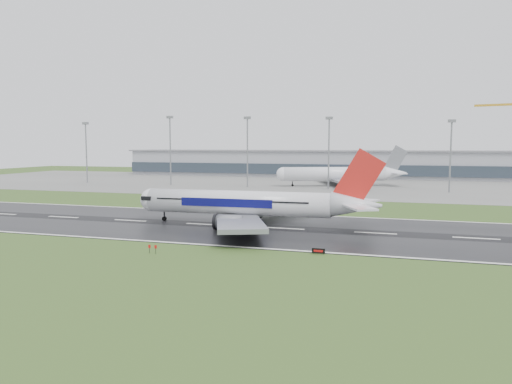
% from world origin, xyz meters
% --- Properties ---
extents(ground, '(520.00, 520.00, 0.00)m').
position_xyz_m(ground, '(0.00, 0.00, 0.00)').
color(ground, '#2F4C1B').
rests_on(ground, ground).
extents(runway, '(400.00, 45.00, 0.10)m').
position_xyz_m(runway, '(0.00, 0.00, 0.05)').
color(runway, black).
rests_on(runway, ground).
extents(apron, '(400.00, 130.00, 0.08)m').
position_xyz_m(apron, '(0.00, 125.00, 0.04)').
color(apron, slate).
rests_on(apron, ground).
extents(terminal, '(240.00, 36.00, 15.00)m').
position_xyz_m(terminal, '(0.00, 185.00, 7.50)').
color(terminal, gray).
rests_on(terminal, ground).
extents(main_airliner, '(60.38, 57.65, 17.41)m').
position_xyz_m(main_airliner, '(11.69, 2.97, 8.81)').
color(main_airliner, silver).
rests_on(main_airliner, runway).
extents(parked_airliner, '(77.37, 74.82, 18.05)m').
position_xyz_m(parked_airliner, '(18.09, 116.72, 9.10)').
color(parked_airliner, white).
rests_on(parked_airliner, apron).
extents(runway_sign, '(2.31, 0.44, 1.04)m').
position_xyz_m(runway_sign, '(31.45, -23.10, 0.52)').
color(runway_sign, black).
rests_on(runway_sign, ground).
extents(floodmast_0, '(0.64, 0.64, 29.05)m').
position_xyz_m(floodmast_0, '(-105.38, 100.00, 14.52)').
color(floodmast_0, gray).
rests_on(floodmast_0, ground).
extents(floodmast_1, '(0.64, 0.64, 31.31)m').
position_xyz_m(floodmast_1, '(-59.15, 100.00, 15.65)').
color(floodmast_1, gray).
rests_on(floodmast_1, ground).
extents(floodmast_2, '(0.64, 0.64, 30.40)m').
position_xyz_m(floodmast_2, '(-21.05, 100.00, 15.20)').
color(floodmast_2, gray).
rests_on(floodmast_2, ground).
extents(floodmast_3, '(0.64, 0.64, 29.71)m').
position_xyz_m(floodmast_3, '(15.38, 100.00, 14.86)').
color(floodmast_3, gray).
rests_on(floodmast_3, ground).
extents(floodmast_4, '(0.64, 0.64, 27.82)m').
position_xyz_m(floodmast_4, '(63.75, 100.00, 13.91)').
color(floodmast_4, gray).
rests_on(floodmast_4, ground).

